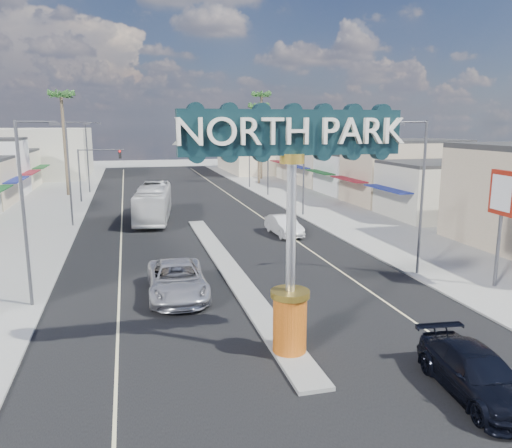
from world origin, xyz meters
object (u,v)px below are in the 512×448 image
streetlight_l_far (89,153)px  streetlight_r_near (420,190)px  suv_right (476,373)px  streetlight_l_mid (71,168)px  streetlight_r_far (248,151)px  car_parked_right (284,225)px  palm_right_far (261,100)px  palm_right_mid (259,111)px  city_bus (153,203)px  bank_pylon_sign (503,200)px  traffic_signal_right (254,161)px  suv_left (177,280)px  traffic_signal_left (96,164)px  streetlight_l_near (27,205)px  palm_left_far (61,101)px  streetlight_r_mid (302,163)px  gateway_sign (292,204)px

streetlight_l_far → streetlight_r_near: size_ratio=1.00×
suv_right → streetlight_l_mid: bearing=121.1°
streetlight_r_near → streetlight_r_far: size_ratio=1.00×
car_parked_right → palm_right_far: bearing=73.7°
palm_right_mid → city_bus: palm_right_mid is taller
suv_right → car_parked_right: size_ratio=1.09×
streetlight_l_far → bank_pylon_sign: bearing=-62.2°
traffic_signal_right → streetlight_r_near: size_ratio=0.67×
suv_left → suv_right: bearing=-53.3°
palm_right_mid → traffic_signal_left: bearing=-151.6°
streetlight_l_mid → streetlight_r_far: size_ratio=1.00×
traffic_signal_left → city_bus: 13.98m
streetlight_r_near → streetlight_r_far: 42.00m
streetlight_l_near → palm_left_far: bearing=93.7°
suv_left → palm_left_far: bearing=104.6°
streetlight_r_near → palm_right_mid: palm_right_mid is taller
streetlight_l_far → suv_right: 56.65m
suv_right → traffic_signal_right: bearing=90.4°
traffic_signal_left → car_parked_right: bearing=-54.8°
palm_right_mid → palm_right_far: bearing=71.6°
streetlight_r_mid → bank_pylon_sign: (2.95, -23.15, -0.19)m
gateway_sign → bank_pylon_sign: gateway_sign is taller
traffic_signal_left → streetlight_l_far: bearing=98.9°
traffic_signal_right → streetlight_l_mid: (-19.62, -13.99, 0.79)m
gateway_sign → traffic_signal_left: size_ratio=1.53×
traffic_signal_left → streetlight_l_near: size_ratio=0.67×
bank_pylon_sign → palm_left_far: bearing=125.2°
palm_right_far → bank_pylon_sign: (-1.62, -55.15, -7.51)m
traffic_signal_left → suv_right: traffic_signal_left is taller
suv_left → streetlight_r_far: bearing=73.1°
traffic_signal_right → streetlight_r_mid: size_ratio=0.67×
streetlight_r_far → car_parked_right: size_ratio=1.87×
traffic_signal_right → palm_right_far: size_ratio=0.43×
traffic_signal_left → streetlight_l_mid: bearing=-95.1°
palm_right_mid → suv_right: 59.68m
gateway_sign → palm_left_far: size_ratio=0.70×
streetlight_l_far → bank_pylon_sign: streetlight_l_far is taller
gateway_sign → suv_left: size_ratio=1.44×
car_parked_right → city_bus: 13.46m
streetlight_r_mid → suv_left: streetlight_r_mid is taller
city_bus → streetlight_r_far: bearing=63.2°
traffic_signal_left → suv_right: 48.58m
palm_right_mid → suv_right: palm_right_mid is taller
streetlight_l_near → palm_right_far: palm_right_far is taller
palm_right_far → suv_left: 56.56m
streetlight_l_far → car_parked_right: bearing=-60.8°
gateway_sign → bank_pylon_sign: (13.38, 4.87, -1.05)m
city_bus → gateway_sign: bearing=-75.6°
suv_left → car_parked_right: 15.78m
streetlight_r_near → suv_left: streetlight_r_near is taller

